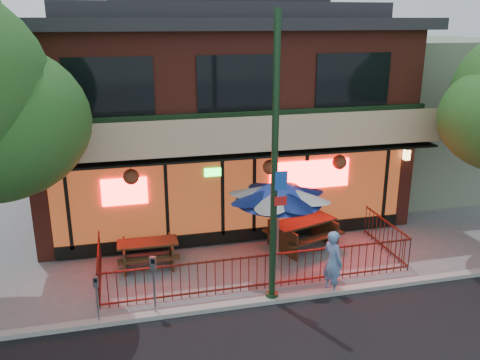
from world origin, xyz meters
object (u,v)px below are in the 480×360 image
at_px(picnic_table_right, 303,229).
at_px(parking_meter_far, 97,293).
at_px(picnic_table_left, 148,250).
at_px(patio_umbrella, 279,191).
at_px(parking_meter_near, 154,276).
at_px(street_light, 274,181).
at_px(pedestrian, 333,262).

height_order(picnic_table_right, parking_meter_far, parking_meter_far).
xyz_separation_m(picnic_table_left, picnic_table_right, (4.74, 0.11, 0.09)).
xyz_separation_m(patio_umbrella, parking_meter_near, (-3.56, -1.61, -1.28)).
xyz_separation_m(picnic_table_right, parking_meter_near, (-4.77, -2.80, 0.47)).
bearing_deg(parking_meter_near, picnic_table_right, 30.40).
xyz_separation_m(street_light, pedestrian, (1.63, 0.05, -2.30)).
bearing_deg(picnic_table_right, pedestrian, -94.98).
bearing_deg(parking_meter_near, pedestrian, 0.64).
distance_m(pedestrian, parking_meter_near, 4.54).
bearing_deg(patio_umbrella, street_light, -112.15).
bearing_deg(picnic_table_right, patio_umbrella, -135.46).
distance_m(street_light, patio_umbrella, 1.92).
relative_size(patio_umbrella, parking_meter_far, 2.20).
distance_m(picnic_table_left, parking_meter_far, 3.09).
xyz_separation_m(picnic_table_left, parking_meter_far, (-1.33, -2.77, 0.36)).
height_order(picnic_table_left, parking_meter_near, parking_meter_near).
relative_size(patio_umbrella, pedestrian, 1.61).
relative_size(picnic_table_right, parking_meter_far, 1.95).
bearing_deg(pedestrian, parking_meter_near, 71.06).
relative_size(street_light, patio_umbrella, 2.57).
xyz_separation_m(picnic_table_right, pedestrian, (-0.24, -2.75, 0.28)).
bearing_deg(picnic_table_left, picnic_table_right, 1.38).
distance_m(pedestrian, parking_meter_far, 5.83).
distance_m(picnic_table_right, parking_meter_far, 6.72).
bearing_deg(street_light, parking_meter_near, 179.95).
xyz_separation_m(picnic_table_left, parking_meter_near, (-0.03, -2.69, 0.56)).
bearing_deg(pedestrian, picnic_table_right, -24.56).
bearing_deg(patio_umbrella, picnic_table_left, 162.98).
relative_size(picnic_table_left, parking_meter_far, 1.39).
distance_m(picnic_table_left, parking_meter_near, 2.75).
bearing_deg(picnic_table_left, parking_meter_near, -90.64).
height_order(picnic_table_left, patio_umbrella, patio_umbrella).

